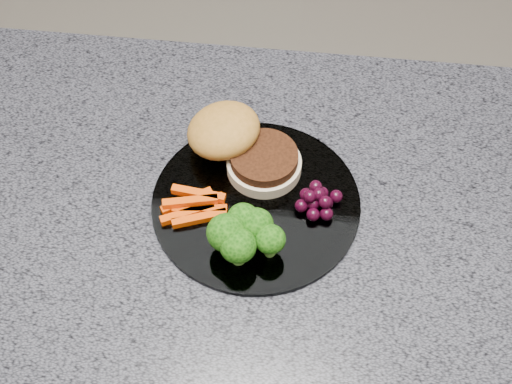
{
  "coord_description": "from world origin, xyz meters",
  "views": [
    {
      "loc": [
        0.06,
        -0.49,
        1.63
      ],
      "look_at": [
        0.0,
        0.02,
        0.93
      ],
      "focal_mm": 50.0,
      "sensor_mm": 36.0,
      "label": 1
    }
  ],
  "objects_px": {
    "island_cabinet": "(253,364)",
    "plate": "(256,203)",
    "burger": "(238,144)",
    "grape_bunch": "(318,200)"
  },
  "relations": [
    {
      "from": "burger",
      "to": "grape_bunch",
      "type": "bearing_deg",
      "value": -15.9
    },
    {
      "from": "island_cabinet",
      "to": "grape_bunch",
      "type": "bearing_deg",
      "value": 14.33
    },
    {
      "from": "island_cabinet",
      "to": "plate",
      "type": "relative_size",
      "value": 4.62
    },
    {
      "from": "island_cabinet",
      "to": "grape_bunch",
      "type": "relative_size",
      "value": 20.59
    },
    {
      "from": "burger",
      "to": "grape_bunch",
      "type": "xyz_separation_m",
      "value": [
        0.11,
        -0.07,
        -0.01
      ]
    },
    {
      "from": "grape_bunch",
      "to": "island_cabinet",
      "type": "bearing_deg",
      "value": -165.67
    },
    {
      "from": "island_cabinet",
      "to": "plate",
      "type": "height_order",
      "value": "plate"
    },
    {
      "from": "island_cabinet",
      "to": "plate",
      "type": "xyz_separation_m",
      "value": [
        0.0,
        0.02,
        0.47
      ]
    },
    {
      "from": "plate",
      "to": "burger",
      "type": "distance_m",
      "value": 0.08
    },
    {
      "from": "burger",
      "to": "grape_bunch",
      "type": "height_order",
      "value": "burger"
    }
  ]
}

